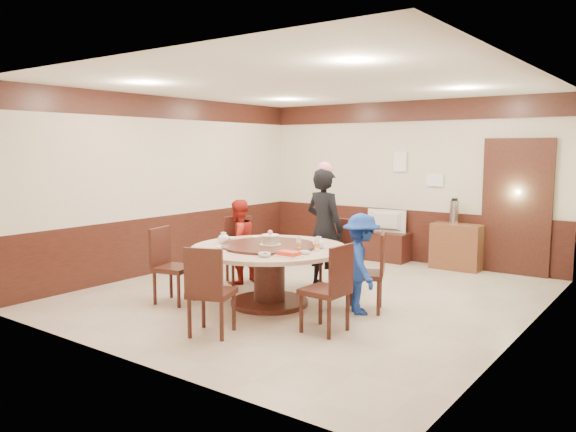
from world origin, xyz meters
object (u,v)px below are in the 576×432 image
Objects in this scene: person_blue at (361,264)px; thermos at (454,212)px; side_cabinet at (457,247)px; banquet_table at (269,264)px; television at (385,221)px; shrimp_platter at (289,254)px; person_red at (238,242)px; birthday_cake at (270,240)px; tv_stand at (385,246)px; person_standing at (324,228)px.

thermos is at bearing -41.92° from person_blue.
side_cabinet is 2.11× the size of thermos.
banquet_table is 2.81× the size of television.
shrimp_platter is at bearing -33.24° from banquet_table.
person_red reaches higher than thermos.
birthday_cake reaches higher than television.
tv_stand is 1.29m from side_cabinet.
banquet_table is 7.29× the size of birthday_cake.
television is at bearing 0.00° from tv_stand.
television is (-0.12, 3.47, 0.17)m from banquet_table.
banquet_table is 3.48m from television.
person_red is at bearing 148.39° from shrimp_platter.
shrimp_platter reaches higher than side_cabinet.
side_cabinet is at bearing -107.35° from person_standing.
side_cabinet is at bearing 71.54° from banquet_table.
tv_stand is (-0.14, 3.49, -0.59)m from birthday_cake.
person_blue reaches higher than side_cabinet.
birthday_cake is at bearing 96.94° from person_standing.
birthday_cake is (0.03, -0.01, 0.31)m from banquet_table.
birthday_cake is 0.68m from shrimp_platter.
thermos is at bearing 1.40° from tv_stand.
side_cabinet is at bearing 1.34° from tv_stand.
thermos is (1.05, 2.30, 0.09)m from person_standing.
person_blue is at bearing -89.84° from thermos.
tv_stand is (-0.71, 3.86, -0.53)m from shrimp_platter.
thermos is (1.08, 3.52, 0.10)m from birthday_cake.
person_standing is 6.31× the size of birthday_cake.
television is at bearing 91.94° from banquet_table.
person_red is at bearing -127.56° from thermos.
person_standing is at bearing 108.63° from shrimp_platter.
person_blue is (2.21, -0.28, -0.01)m from person_red.
birthday_cake reaches higher than side_cabinet.
tv_stand is at bearing -77.19° from person_standing.
person_red is 4.58× the size of birthday_cake.
thermos is (1.11, 3.50, 0.41)m from banquet_table.
television reaches higher than side_cabinet.
birthday_cake is (-1.09, -0.38, 0.24)m from person_blue.
tv_stand is at bearing 100.41° from shrimp_platter.
person_blue is 4.04× the size of shrimp_platter.
tv_stand is 0.45m from television.
television reaches higher than shrimp_platter.
person_red is 1.46× the size of tv_stand.
shrimp_platter is at bearing 103.05° from person_blue.
person_blue reaches higher than shrimp_platter.
shrimp_platter is 0.35× the size of tv_stand.
person_red is at bearing 40.58° from person_blue.
thermos is at bearing 180.00° from side_cabinet.
shrimp_platter is 0.43× the size of television.
person_blue is at bearing 18.03° from banquet_table.
side_cabinet is (0.05, 3.14, -0.23)m from person_blue.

